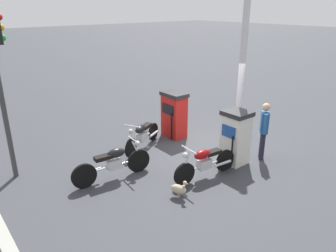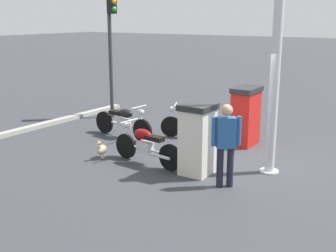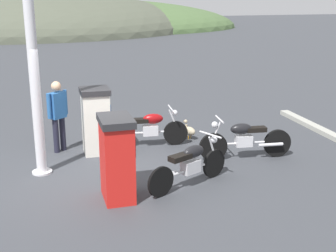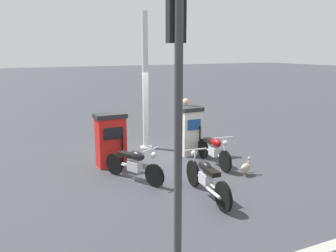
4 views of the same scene
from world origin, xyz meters
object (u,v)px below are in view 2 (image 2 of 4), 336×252
at_px(motorcycle_near_pump, 195,121).
at_px(canopy_support_pole, 275,73).
at_px(motorcycle_far_pump, 146,145).
at_px(attendant_person, 226,140).
at_px(fuel_pump_near, 245,116).
at_px(wandering_duck, 102,149).
at_px(fuel_pump_far, 197,139).
at_px(motorcycle_extra, 123,121).
at_px(roadside_traffic_light, 111,33).

bearing_deg(motorcycle_near_pump, canopy_support_pole, 150.81).
bearing_deg(motorcycle_far_pump, attendant_person, 172.92).
height_order(fuel_pump_near, attendant_person, attendant_person).
relative_size(wandering_duck, canopy_support_pole, 0.11).
bearing_deg(attendant_person, canopy_support_pole, -109.97).
relative_size(fuel_pump_near, motorcycle_near_pump, 0.83).
bearing_deg(canopy_support_pole, fuel_pump_near, -52.18).
height_order(fuel_pump_far, canopy_support_pole, canopy_support_pole).
bearing_deg(motorcycle_extra, fuel_pump_far, 155.95).
bearing_deg(fuel_pump_near, attendant_person, 105.69).
bearing_deg(canopy_support_pole, motorcycle_extra, -5.91).
bearing_deg(motorcycle_extra, attendant_person, 156.23).
height_order(attendant_person, canopy_support_pole, canopy_support_pole).
relative_size(fuel_pump_far, wandering_duck, 3.20).
xyz_separation_m(fuel_pump_near, wandering_duck, (2.35, 2.86, -0.54)).
bearing_deg(motorcycle_far_pump, motorcycle_extra, -38.96).
bearing_deg(motorcycle_extra, wandering_duck, 112.02).
xyz_separation_m(fuel_pump_far, motorcycle_near_pump, (1.40, -2.39, -0.30)).
bearing_deg(wandering_duck, attendant_person, 179.86).
bearing_deg(fuel_pump_far, motorcycle_far_pump, 3.65).
xyz_separation_m(motorcycle_far_pump, roadside_traffic_light, (3.56, -3.16, 2.27)).
distance_m(fuel_pump_far, attendant_person, 0.89).
height_order(motorcycle_near_pump, motorcycle_far_pump, motorcycle_far_pump).
height_order(motorcycle_far_pump, canopy_support_pole, canopy_support_pole).
bearing_deg(roadside_traffic_light, fuel_pump_near, 173.50).
xyz_separation_m(fuel_pump_far, canopy_support_pole, (-1.26, -0.91, 1.35)).
xyz_separation_m(fuel_pump_near, fuel_pump_far, (0.00, 2.53, 0.00)).
bearing_deg(fuel_pump_far, wandering_duck, 7.97).
xyz_separation_m(motorcycle_near_pump, wandering_duck, (0.95, 2.72, -0.24)).
xyz_separation_m(motorcycle_far_pump, motorcycle_extra, (1.77, -1.43, 0.00)).
distance_m(motorcycle_far_pump, attendant_person, 2.13).
height_order(fuel_pump_far, motorcycle_extra, fuel_pump_far).
relative_size(motorcycle_near_pump, attendant_person, 1.10).
bearing_deg(attendant_person, motorcycle_extra, -23.77).
relative_size(motorcycle_extra, roadside_traffic_light, 0.52).
relative_size(motorcycle_far_pump, roadside_traffic_light, 0.48).
relative_size(motorcycle_far_pump, canopy_support_pole, 0.44).
bearing_deg(wandering_duck, motorcycle_extra, -67.98).
xyz_separation_m(fuel_pump_near, roadside_traffic_light, (4.82, -0.55, 1.96)).
distance_m(fuel_pump_near, wandering_duck, 3.74).
height_order(motorcycle_near_pump, roadside_traffic_light, roadside_traffic_light).
height_order(roadside_traffic_light, canopy_support_pole, canopy_support_pole).
height_order(wandering_duck, canopy_support_pole, canopy_support_pole).
relative_size(motorcycle_far_pump, motorcycle_extra, 0.92).
bearing_deg(canopy_support_pole, attendant_person, 70.03).
distance_m(fuel_pump_far, motorcycle_far_pump, 1.30).
bearing_deg(roadside_traffic_light, fuel_pump_far, 147.43).
bearing_deg(roadside_traffic_light, wandering_duck, 125.93).
distance_m(motorcycle_far_pump, roadside_traffic_light, 5.27).
bearing_deg(motorcycle_extra, fuel_pump_near, -158.78).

